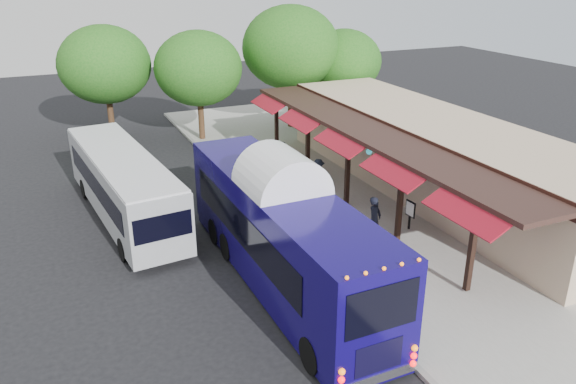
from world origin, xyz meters
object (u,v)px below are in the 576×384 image
ped_a (374,220)px  ped_d (318,175)px  city_bus (123,183)px  sign_board (410,210)px  ped_b (281,160)px  coach_bus (282,229)px  ped_c (260,168)px

ped_a → ped_d: (0.48, 5.71, -0.16)m
city_bus → sign_board: size_ratio=8.87×
city_bus → ped_b: 8.07m
ped_a → ped_b: size_ratio=0.98×
city_bus → ped_d: bearing=-11.2°
coach_bus → sign_board: size_ratio=9.73×
coach_bus → ped_c: 8.99m
ped_a → sign_board: ped_a is taller
coach_bus → ped_b: coach_bus is taller
coach_bus → ped_d: coach_bus is taller
city_bus → ped_d: size_ratio=7.02×
city_bus → ped_c: city_bus is taller
ped_b → sign_board: size_ratio=1.54×
ped_c → ped_d: (2.27, -1.73, -0.10)m
city_bus → ped_d: (8.86, -0.84, -0.67)m
coach_bus → ped_d: 8.44m
ped_b → ped_d: ped_b is taller
ped_d → ped_a: bearing=119.0°
coach_bus → ped_b: size_ratio=6.31×
coach_bus → ped_d: size_ratio=7.71×
sign_board → ped_b: bearing=104.2°
coach_bus → ped_c: size_ratio=6.80×
ped_d → sign_board: (1.45, -5.35, 0.06)m
ped_a → city_bus: bearing=111.3°
city_bus → sign_board: 12.04m
coach_bus → ped_a: size_ratio=6.41×
ped_b → ped_c: bearing=46.5°
city_bus → ped_d: 8.92m
ped_b → ped_d: 2.49m
coach_bus → ped_b: (3.91, 9.12, -0.94)m
ped_b → ped_c: ped_b is taller
ped_b → ped_c: (-1.33, -0.57, -0.07)m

